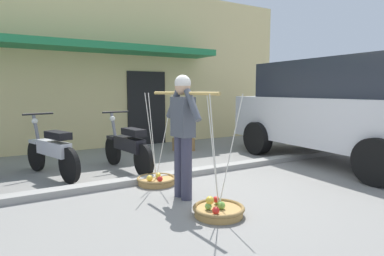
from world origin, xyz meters
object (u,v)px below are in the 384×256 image
object	(u,v)px
fruit_basket_right_side	(218,209)
motorcycle_second_in_row	(52,151)
parked_truck	(342,108)
fruit_vendor	(183,128)
fruit_basket_left_side	(156,180)
motorcycle_third_in_row	(128,147)
wooden_crate	(184,144)

from	to	relation	value
fruit_basket_right_side	motorcycle_second_in_row	xyz separation A→B (m)	(-1.41, 2.92, 0.37)
motorcycle_second_in_row	parked_truck	xyz separation A→B (m)	(5.29, -1.81, 0.68)
fruit_vendor	parked_truck	size ratio (longest dim) A/B	0.35
fruit_basket_left_side	parked_truck	size ratio (longest dim) A/B	0.30
fruit_basket_left_side	motorcycle_second_in_row	distance (m)	1.93
fruit_basket_right_side	parked_truck	size ratio (longest dim) A/B	0.30
fruit_basket_left_side	fruit_basket_right_side	distance (m)	1.59
fruit_vendor	motorcycle_third_in_row	size ratio (longest dim) A/B	0.93
motorcycle_second_in_row	parked_truck	world-z (taller)	parked_truck
fruit_basket_left_side	fruit_basket_right_side	bearing A→B (deg)	-87.32
parked_truck	fruit_vendor	bearing A→B (deg)	-175.40
fruit_basket_right_side	motorcycle_third_in_row	bearing A→B (deg)	93.06
motorcycle_second_in_row	parked_truck	size ratio (longest dim) A/B	0.36
motorcycle_second_in_row	motorcycle_third_in_row	xyz separation A→B (m)	(1.27, -0.24, 0.00)
fruit_basket_left_side	wooden_crate	size ratio (longest dim) A/B	3.30
motorcycle_third_in_row	parked_truck	world-z (taller)	parked_truck
fruit_basket_left_side	motorcycle_third_in_row	bearing A→B (deg)	93.62
fruit_basket_left_side	motorcycle_second_in_row	bearing A→B (deg)	135.15
parked_truck	wooden_crate	xyz separation A→B (m)	(-2.14, 2.81, -0.97)
fruit_vendor	motorcycle_second_in_row	world-z (taller)	fruit_vendor
motorcycle_second_in_row	fruit_vendor	bearing A→B (deg)	-57.02
wooden_crate	parked_truck	bearing A→B (deg)	-52.74
motorcycle_third_in_row	wooden_crate	size ratio (longest dim) A/B	4.13
fruit_vendor	fruit_basket_right_side	size ratio (longest dim) A/B	1.17
fruit_vendor	parked_truck	world-z (taller)	parked_truck
parked_truck	wooden_crate	distance (m)	3.66
motorcycle_third_in_row	wooden_crate	distance (m)	2.28
fruit_basket_left_side	wooden_crate	distance (m)	2.96
fruit_basket_right_side	wooden_crate	distance (m)	4.29
fruit_vendor	wooden_crate	world-z (taller)	fruit_vendor
wooden_crate	motorcycle_third_in_row	bearing A→B (deg)	-146.75
fruit_basket_left_side	motorcycle_second_in_row	size ratio (longest dim) A/B	0.82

